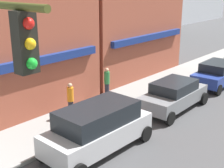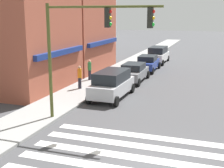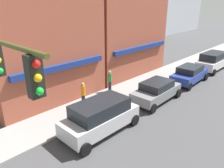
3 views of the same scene
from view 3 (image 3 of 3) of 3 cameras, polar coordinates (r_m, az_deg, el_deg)
storefront_row at (r=19.09m, az=-7.67°, el=19.71°), size 17.57×5.30×14.98m
suv_silver at (r=12.49m, az=-3.03°, el=-8.38°), size 4.73×2.12×1.94m
sedan_grey at (r=16.70m, az=11.54°, el=-1.73°), size 4.43×2.02×1.59m
sedan_blue at (r=21.37m, az=19.55°, el=2.47°), size 4.45×2.02×1.59m
suv_white at (r=26.45m, az=24.79°, el=5.54°), size 4.73×2.12×1.94m
pedestrian_green_top at (r=17.73m, az=-0.57°, el=0.85°), size 0.32×0.32×1.77m
pedestrian_orange_vest at (r=15.32m, az=-7.54°, el=-2.63°), size 0.32×0.32×1.77m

